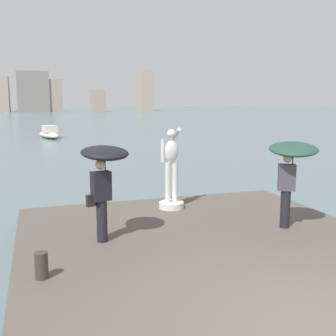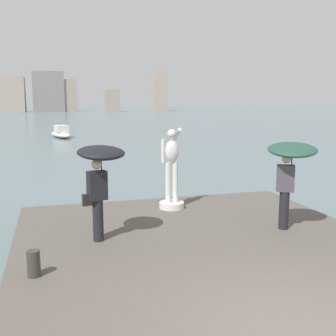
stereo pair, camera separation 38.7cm
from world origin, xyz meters
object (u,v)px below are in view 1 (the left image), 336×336
(onlooker_right, at_px, (291,161))
(statue_white_figure, at_px, (171,177))
(boat_mid, at_px, (49,133))
(onlooker_left, at_px, (104,168))
(mooring_bollard, at_px, (41,265))

(onlooker_right, bearing_deg, statue_white_figure, 129.35)
(onlooker_right, bearing_deg, boat_mid, 97.98)
(statue_white_figure, bearing_deg, onlooker_left, -136.24)
(onlooker_right, relative_size, boat_mid, 0.40)
(statue_white_figure, xyz_separation_m, boat_mid, (-2.27, 28.20, -0.86))
(onlooker_left, bearing_deg, statue_white_figure, 43.76)
(statue_white_figure, distance_m, boat_mid, 28.31)
(mooring_bollard, bearing_deg, statue_white_figure, 46.05)
(onlooker_right, height_order, mooring_bollard, onlooker_right)
(statue_white_figure, relative_size, boat_mid, 0.43)
(mooring_bollard, bearing_deg, boat_mid, 87.87)
(onlooker_left, height_order, boat_mid, onlooker_left)
(statue_white_figure, bearing_deg, onlooker_right, -50.65)
(boat_mid, bearing_deg, onlooker_left, -89.77)
(onlooker_left, xyz_separation_m, mooring_bollard, (-1.30, -1.52, -1.32))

